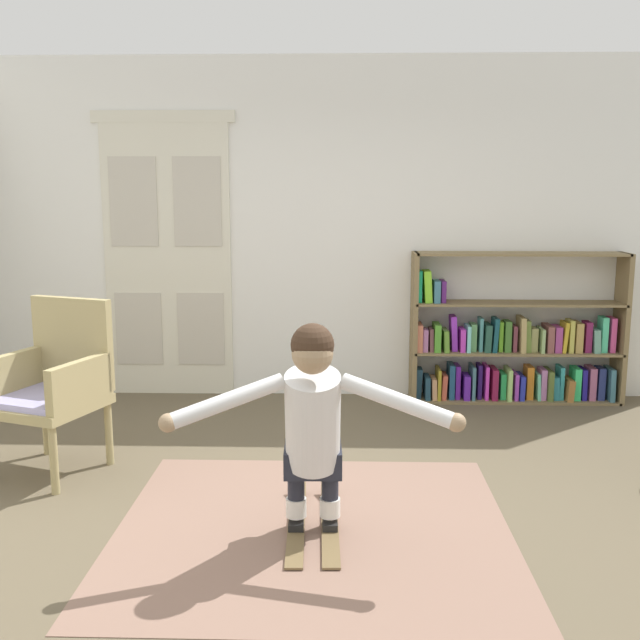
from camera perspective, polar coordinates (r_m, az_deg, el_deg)
The scene contains 8 objects.
ground_plane at distance 4.17m, azimuth 0.16°, elevation -15.35°, with size 7.20×7.20×0.00m, color brown.
back_wall at distance 6.37m, azimuth 0.79°, elevation 7.01°, with size 6.00×0.10×2.90m, color silver.
double_door at distance 6.51m, azimuth -11.77°, elevation 4.93°, with size 1.22×0.05×2.45m.
rug at distance 4.07m, azimuth -0.54°, elevation -15.91°, with size 2.10×1.98×0.01m, color #836354.
bookshelf at distance 6.46m, azimuth 14.75°, elevation -1.94°, with size 1.79×0.30×1.28m.
wicker_chair at distance 4.99m, azimuth -19.99°, elevation -4.54°, with size 0.77×0.77×1.10m.
skis_pair at distance 4.09m, azimuth -0.54°, elevation -15.48°, with size 0.30×0.92×0.07m.
person_skier at distance 3.69m, azimuth -0.57°, elevation -7.58°, with size 1.43×0.58×1.09m.
Camera 1 is at (0.10, -3.76, 1.79)m, focal length 41.12 mm.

